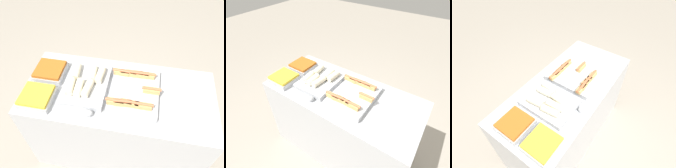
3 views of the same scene
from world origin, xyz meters
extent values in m
plane|color=#ADA393|center=(0.00, 0.00, 0.00)|extent=(12.00, 12.00, 0.00)
cube|color=#B7BABF|center=(0.00, 0.00, 0.45)|extent=(1.52, 0.70, 0.91)
cube|color=#B7BABF|center=(0.13, 0.00, 0.93)|extent=(0.36, 0.48, 0.05)
cube|color=tan|center=(0.06, 0.15, 0.97)|extent=(0.12, 0.04, 0.04)
cylinder|color=#D66B42|center=(0.06, 0.15, 0.99)|extent=(0.14, 0.02, 0.02)
cube|color=tan|center=(0.00, 0.15, 0.97)|extent=(0.13, 0.05, 0.04)
cylinder|color=#D66B42|center=(0.00, 0.15, 0.99)|extent=(0.15, 0.03, 0.02)
cube|color=tan|center=(0.00, -0.15, 0.97)|extent=(0.13, 0.05, 0.04)
cylinder|color=#D66B42|center=(0.00, -0.15, 0.99)|extent=(0.14, 0.02, 0.02)
cube|color=tan|center=(0.06, -0.15, 0.97)|extent=(0.13, 0.05, 0.04)
cylinder|color=#D66B42|center=(0.06, -0.15, 0.99)|extent=(0.15, 0.03, 0.02)
cube|color=tan|center=(0.10, 0.15, 0.97)|extent=(0.13, 0.05, 0.04)
cylinder|color=#D66B42|center=(0.10, 0.15, 0.99)|extent=(0.15, 0.03, 0.02)
cube|color=tan|center=(0.11, -0.15, 0.97)|extent=(0.13, 0.05, 0.04)
cylinder|color=#D66B42|center=(0.11, -0.15, 0.99)|extent=(0.15, 0.03, 0.02)
cube|color=tan|center=(0.20, 0.15, 0.97)|extent=(0.13, 0.05, 0.04)
cylinder|color=#D66B42|center=(0.20, 0.15, 0.99)|extent=(0.15, 0.03, 0.02)
cube|color=tan|center=(0.16, 0.15, 0.97)|extent=(0.13, 0.05, 0.04)
cylinder|color=#D66B42|center=(0.16, 0.15, 0.99)|extent=(0.15, 0.02, 0.02)
cube|color=tan|center=(0.25, 0.00, 0.97)|extent=(0.12, 0.04, 0.04)
cylinder|color=#D66B42|center=(0.25, 0.00, 0.99)|extent=(0.14, 0.02, 0.02)
cube|color=tan|center=(0.20, -0.15, 0.97)|extent=(0.13, 0.05, 0.04)
cylinder|color=#D66B42|center=(0.20, -0.15, 0.99)|extent=(0.15, 0.02, 0.02)
cube|color=#B7BABF|center=(-0.26, 0.00, 0.93)|extent=(0.34, 0.45, 0.05)
cylinder|color=beige|center=(-0.36, -0.08, 0.99)|extent=(0.08, 0.15, 0.06)
cylinder|color=beige|center=(-0.36, 0.08, 0.99)|extent=(0.07, 0.15, 0.06)
cylinder|color=beige|center=(-0.29, -0.08, 0.99)|extent=(0.07, 0.15, 0.06)
cylinder|color=beige|center=(-0.23, -0.08, 0.99)|extent=(0.07, 0.15, 0.06)
cylinder|color=beige|center=(-0.16, 0.08, 0.99)|extent=(0.07, 0.15, 0.06)
cylinder|color=beige|center=(-0.23, 0.08, 0.99)|extent=(0.07, 0.15, 0.06)
cube|color=#B7BABF|center=(-0.60, -0.19, 0.93)|extent=(0.24, 0.24, 0.05)
cube|color=gold|center=(-0.60, -0.19, 0.97)|extent=(0.22, 0.22, 0.02)
cube|color=#B7BABF|center=(-0.60, 0.08, 0.93)|extent=(0.24, 0.24, 0.05)
cube|color=#B7601E|center=(-0.60, 0.08, 0.97)|extent=(0.22, 0.22, 0.02)
cylinder|color=#B2B5BA|center=(-0.29, -0.26, 0.91)|extent=(0.23, 0.02, 0.01)
sphere|color=#B2B5BA|center=(-0.17, -0.26, 0.93)|extent=(0.05, 0.05, 0.05)
camera|label=1|loc=(0.15, -1.09, 2.24)|focal=35.00mm
camera|label=2|loc=(0.68, -1.06, 2.03)|focal=28.00mm
camera|label=3|loc=(-0.96, -0.64, 2.13)|focal=28.00mm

